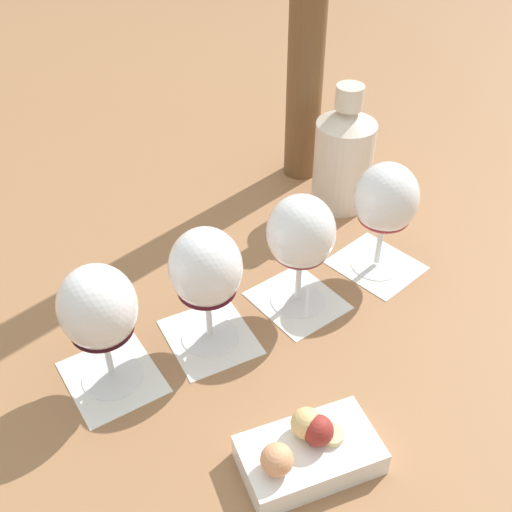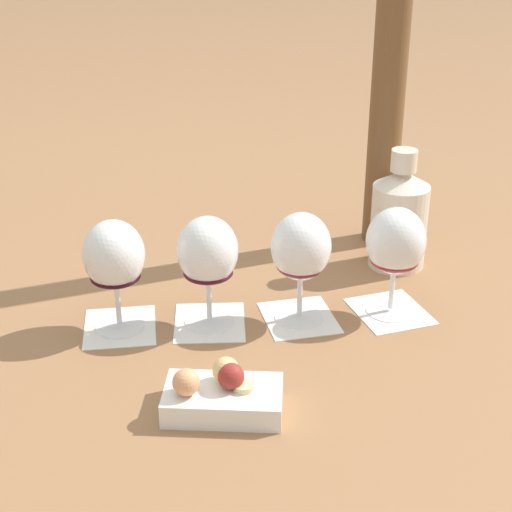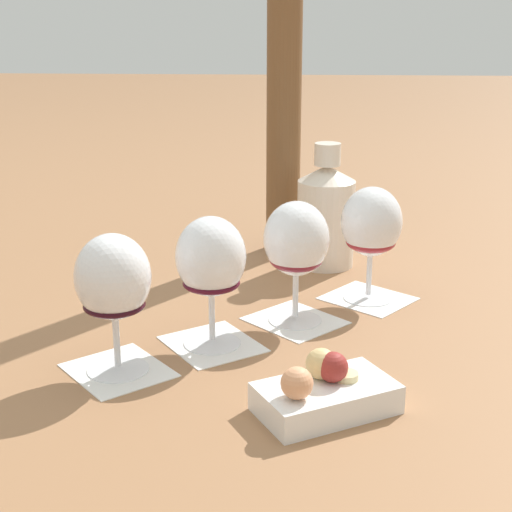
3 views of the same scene
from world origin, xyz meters
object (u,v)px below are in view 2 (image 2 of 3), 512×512
Objects in this scene: wine_glass_0 at (396,246)px; umbrella_pole at (394,10)px; wine_glass_3 at (114,259)px; snack_dish at (221,394)px; wine_glass_2 at (208,255)px; ceramic_vase at (399,217)px; wine_glass_1 at (301,252)px.

umbrella_pole reaches higher than wine_glass_0.
snack_dish is (-0.24, 0.08, -0.09)m from wine_glass_3.
wine_glass_2 and wine_glass_3 have the same top height.
ceramic_vase reaches higher than wine_glass_2.
wine_glass_0 is at bearing 118.63° from umbrella_pole.
wine_glass_0 is 1.00× the size of snack_dish.
wine_glass_3 is at bearing 38.47° from wine_glass_2.
snack_dish is at bearing 77.81° from wine_glass_0.
wine_glass_3 is at bearing 58.47° from ceramic_vase.
ceramic_vase is at bearing -69.11° from wine_glass_0.
wine_glass_3 is (0.21, 0.16, 0.00)m from wine_glass_1.
snack_dish is at bearing 95.77° from umbrella_pole.
ceramic_vase is 0.25× the size of umbrella_pole.
wine_glass_2 is at bearing 65.55° from ceramic_vase.
umbrella_pole is at bearing -61.37° from wine_glass_0.
ceramic_vase is (-0.25, -0.41, -0.02)m from wine_glass_3.
wine_glass_2 is 1.00× the size of wine_glass_3.
umbrella_pole is (0.07, -0.08, 0.31)m from ceramic_vase.
wine_glass_0 is at bearing -139.34° from wine_glass_1.
umbrella_pole reaches higher than wine_glass_2.
umbrella_pole is at bearing -85.57° from wine_glass_1.
ceramic_vase reaches higher than wine_glass_0.
wine_glass_0 and wine_glass_3 have the same top height.
umbrella_pole reaches higher than wine_glass_3.
wine_glass_2 is 1.00× the size of snack_dish.
snack_dish is at bearing 97.56° from wine_glass_1.
ceramic_vase reaches higher than wine_glass_3.
wine_glass_0 is 0.40m from wine_glass_3.
wine_glass_1 is at bearing -82.44° from snack_dish.
snack_dish is (-0.14, 0.16, -0.09)m from wine_glass_2.
wine_glass_3 is 0.82× the size of ceramic_vase.
wine_glass_2 is at bearing 39.69° from wine_glass_0.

